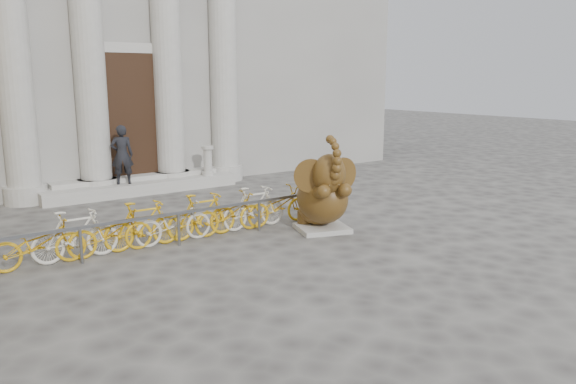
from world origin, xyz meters
TOP-DOWN VIEW (x-y plane):
  - ground at (0.00, 0.00)m, footprint 80.00×80.00m
  - classical_building at (0.00, 14.93)m, footprint 22.00×10.70m
  - entrance_steps at (0.00, 9.40)m, footprint 6.00×1.20m
  - elephant_statue at (1.75, 2.68)m, footprint 1.48×1.77m
  - bike_rack at (-1.43, 3.80)m, footprint 8.00×0.53m
  - pedestrian at (-0.60, 9.20)m, footprint 0.74×0.61m
  - balustrade_post at (2.16, 9.10)m, footprint 0.39×0.39m

SIDE VIEW (x-z plane):
  - ground at x=0.00m, z-range 0.00..0.00m
  - entrance_steps at x=0.00m, z-range 0.00..0.36m
  - bike_rack at x=-1.43m, z-range 0.00..1.00m
  - balustrade_post at x=2.16m, z-range 0.32..1.28m
  - elephant_statue at x=1.75m, z-range -0.30..1.93m
  - pedestrian at x=-0.60m, z-range 0.36..2.12m
  - classical_building at x=0.00m, z-range -0.02..11.98m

